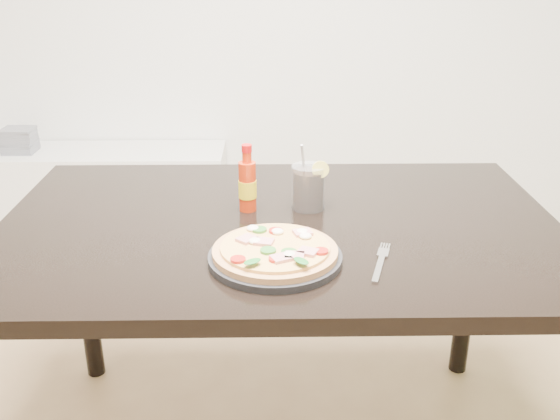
{
  "coord_description": "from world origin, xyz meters",
  "views": [
    {
      "loc": [
        0.12,
        -0.78,
        1.38
      ],
      "look_at": [
        0.14,
        0.53,
        0.83
      ],
      "focal_mm": 40.0,
      "sensor_mm": 36.0,
      "label": 1
    }
  ],
  "objects_px": {
    "dining_table": "(279,251)",
    "cola_cup": "(308,188)",
    "pizza": "(276,250)",
    "fork": "(381,261)",
    "media_console": "(82,200)",
    "plate": "(275,258)",
    "hot_sauce_bottle": "(247,185)"
  },
  "relations": [
    {
      "from": "fork",
      "to": "media_console",
      "type": "height_order",
      "value": "fork"
    },
    {
      "from": "plate",
      "to": "media_console",
      "type": "distance_m",
      "value": 1.95
    },
    {
      "from": "hot_sauce_bottle",
      "to": "cola_cup",
      "type": "distance_m",
      "value": 0.16
    },
    {
      "from": "hot_sauce_bottle",
      "to": "cola_cup",
      "type": "relative_size",
      "value": 0.99
    },
    {
      "from": "pizza",
      "to": "fork",
      "type": "bearing_deg",
      "value": -2.09
    },
    {
      "from": "dining_table",
      "to": "cola_cup",
      "type": "bearing_deg",
      "value": 48.22
    },
    {
      "from": "plate",
      "to": "pizza",
      "type": "xyz_separation_m",
      "value": [
        0.0,
        0.0,
        0.02
      ]
    },
    {
      "from": "hot_sauce_bottle",
      "to": "fork",
      "type": "bearing_deg",
      "value": -45.09
    },
    {
      "from": "hot_sauce_bottle",
      "to": "media_console",
      "type": "bearing_deg",
      "value": 122.74
    },
    {
      "from": "cola_cup",
      "to": "fork",
      "type": "bearing_deg",
      "value": -65.73
    },
    {
      "from": "dining_table",
      "to": "hot_sauce_bottle",
      "type": "relative_size",
      "value": 7.91
    },
    {
      "from": "pizza",
      "to": "media_console",
      "type": "relative_size",
      "value": 0.2
    },
    {
      "from": "cola_cup",
      "to": "fork",
      "type": "xyz_separation_m",
      "value": [
        0.14,
        -0.31,
        -0.05
      ]
    },
    {
      "from": "hot_sauce_bottle",
      "to": "plate",
      "type": "bearing_deg",
      "value": -76.81
    },
    {
      "from": "fork",
      "to": "media_console",
      "type": "distance_m",
      "value": 2.07
    },
    {
      "from": "pizza",
      "to": "cola_cup",
      "type": "xyz_separation_m",
      "value": [
        0.09,
        0.3,
        0.03
      ]
    },
    {
      "from": "pizza",
      "to": "fork",
      "type": "distance_m",
      "value": 0.23
    },
    {
      "from": "dining_table",
      "to": "cola_cup",
      "type": "relative_size",
      "value": 7.87
    },
    {
      "from": "media_console",
      "to": "hot_sauce_bottle",
      "type": "bearing_deg",
      "value": -57.26
    },
    {
      "from": "pizza",
      "to": "media_console",
      "type": "bearing_deg",
      "value": 119.72
    },
    {
      "from": "pizza",
      "to": "cola_cup",
      "type": "distance_m",
      "value": 0.32
    },
    {
      "from": "pizza",
      "to": "fork",
      "type": "relative_size",
      "value": 1.48
    },
    {
      "from": "pizza",
      "to": "media_console",
      "type": "height_order",
      "value": "pizza"
    },
    {
      "from": "cola_cup",
      "to": "media_console",
      "type": "distance_m",
      "value": 1.77
    },
    {
      "from": "dining_table",
      "to": "cola_cup",
      "type": "distance_m",
      "value": 0.18
    },
    {
      "from": "dining_table",
      "to": "pizza",
      "type": "relative_size",
      "value": 5.13
    },
    {
      "from": "plate",
      "to": "pizza",
      "type": "distance_m",
      "value": 0.02
    },
    {
      "from": "plate",
      "to": "hot_sauce_bottle",
      "type": "distance_m",
      "value": 0.31
    },
    {
      "from": "plate",
      "to": "hot_sauce_bottle",
      "type": "relative_size",
      "value": 1.65
    },
    {
      "from": "plate",
      "to": "pizza",
      "type": "height_order",
      "value": "pizza"
    },
    {
      "from": "fork",
      "to": "media_console",
      "type": "relative_size",
      "value": 0.13
    },
    {
      "from": "dining_table",
      "to": "media_console",
      "type": "distance_m",
      "value": 1.75
    }
  ]
}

